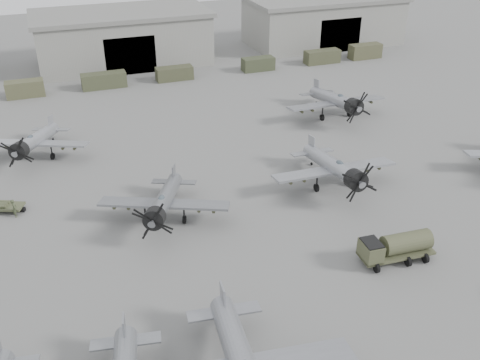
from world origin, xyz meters
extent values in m
plane|color=slate|center=(0.00, 0.00, 0.00)|extent=(220.00, 220.00, 0.00)
cube|color=gray|center=(0.00, 62.00, 4.00)|extent=(28.00, 14.00, 8.00)
cube|color=slate|center=(0.00, 62.00, 8.35)|extent=(29.00, 14.80, 0.70)
cube|color=black|center=(0.00, 55.20, 3.00)|extent=(8.12, 0.40, 6.00)
cube|color=gray|center=(38.00, 62.00, 4.00)|extent=(28.00, 14.00, 8.00)
cube|color=black|center=(38.00, 55.20, 3.00)|extent=(8.12, 0.40, 6.00)
cube|color=#494A30|center=(-16.34, 50.00, 1.18)|extent=(5.31, 2.20, 2.36)
cube|color=#3C402A|center=(-5.11, 50.00, 1.13)|extent=(6.61, 2.20, 2.27)
cube|color=#3D3F29|center=(5.78, 50.00, 1.03)|extent=(5.74, 2.20, 2.06)
cube|color=#383D28|center=(19.94, 50.00, 1.06)|extent=(5.31, 2.20, 2.12)
cube|color=#3E402A|center=(31.79, 50.00, 1.11)|extent=(6.15, 2.20, 2.23)
cube|color=#46462E|center=(40.28, 50.00, 1.24)|extent=(5.72, 2.20, 2.49)
cylinder|color=gray|center=(-4.78, -8.77, 2.42)|extent=(3.10, 11.74, 3.43)
cube|color=gray|center=(-4.13, -3.66, 2.59)|extent=(0.36, 1.83, 2.19)
cylinder|color=black|center=(-4.18, -3.99, 0.16)|extent=(0.17, 0.36, 0.35)
cylinder|color=gray|center=(-4.61, 11.47, 2.08)|extent=(5.39, 9.70, 2.95)
cylinder|color=black|center=(-6.43, 7.42, 2.78)|extent=(2.25, 2.09, 1.96)
cube|color=gray|center=(-4.84, 10.95, 1.84)|extent=(11.61, 6.73, 0.53)
cube|color=gray|center=(-2.80, 15.51, 2.23)|extent=(0.75, 1.48, 1.88)
ellipsoid|color=#3F4C54|center=(-5.23, 10.09, 2.93)|extent=(0.98, 1.26, 0.53)
cylinder|color=black|center=(-6.56, 11.51, 0.33)|extent=(0.55, 0.80, 0.75)
cylinder|color=black|center=(-3.29, 10.05, 0.33)|extent=(0.55, 0.80, 0.75)
cylinder|color=black|center=(-2.91, 15.25, 0.14)|extent=(0.23, 0.32, 0.30)
cylinder|color=#9A9CA2|center=(12.65, 11.80, 2.26)|extent=(1.90, 10.89, 3.20)
cylinder|color=black|center=(12.48, 7.00, 3.02)|extent=(2.00, 1.68, 2.13)
cube|color=#9A9CA2|center=(12.63, 11.19, 1.99)|extent=(12.85, 2.69, 0.57)
cube|color=#9A9CA2|center=(12.81, 16.61, 2.41)|extent=(0.18, 1.71, 2.04)
ellipsoid|color=#3F4C54|center=(12.59, 10.17, 3.18)|extent=(0.65, 1.25, 0.57)
cylinder|color=black|center=(10.68, 11.05, 0.36)|extent=(0.31, 0.83, 0.82)
cylinder|color=black|center=(14.56, 10.92, 0.36)|extent=(0.31, 0.83, 0.82)
cylinder|color=black|center=(12.80, 16.30, 0.15)|extent=(0.13, 0.33, 0.33)
cylinder|color=#9FA1A7|center=(-15.20, 29.04, 2.08)|extent=(5.26, 9.73, 2.94)
cylinder|color=black|center=(-16.96, 24.97, 2.78)|extent=(2.23, 2.08, 1.96)
cube|color=#9FA1A7|center=(-15.43, 28.52, 1.84)|extent=(11.63, 6.57, 0.53)
cube|color=#9FA1A7|center=(-13.45, 33.10, 2.22)|extent=(0.73, 1.48, 1.88)
ellipsoid|color=#3F4C54|center=(-15.80, 27.65, 2.93)|extent=(0.97, 1.26, 0.53)
cylinder|color=black|center=(-17.14, 29.05, 0.33)|extent=(0.54, 0.80, 0.75)
cylinder|color=black|center=(-13.86, 27.64, 0.33)|extent=(0.54, 0.80, 0.75)
cylinder|color=black|center=(-13.56, 32.84, 0.14)|extent=(0.22, 0.32, 0.30)
cylinder|color=#93949B|center=(21.89, 28.14, 2.34)|extent=(1.65, 11.27, 3.32)
cylinder|color=black|center=(21.87, 23.15, 3.13)|extent=(2.02, 1.69, 2.21)
cube|color=#93949B|center=(21.89, 27.50, 2.07)|extent=(13.28, 2.41, 0.60)
cube|color=#93949B|center=(21.92, 33.13, 2.51)|extent=(0.14, 1.77, 2.12)
ellipsoid|color=#3F4C54|center=(21.89, 26.44, 3.30)|extent=(0.64, 1.28, 0.59)
cylinder|color=black|center=(19.87, 27.30, 0.37)|extent=(0.30, 0.85, 0.85)
cylinder|color=black|center=(23.91, 27.28, 0.37)|extent=(0.30, 0.85, 0.85)
cylinder|color=black|center=(21.92, 32.81, 0.16)|extent=(0.13, 0.34, 0.34)
cube|color=gray|center=(-10.84, -3.92, 2.31)|extent=(0.40, 1.62, 1.95)
cylinder|color=black|center=(-10.89, -4.21, 0.15)|extent=(0.17, 0.33, 0.31)
cube|color=#45472F|center=(11.62, -1.23, 0.67)|extent=(6.35, 2.43, 0.22)
cube|color=#45472F|center=(9.22, -1.08, 1.38)|extent=(1.55, 2.13, 1.51)
cylinder|color=#45472F|center=(12.42, -1.28, 1.56)|extent=(4.19, 1.94, 1.69)
cube|color=black|center=(9.22, -1.08, 2.18)|extent=(1.44, 1.86, 0.13)
cylinder|color=black|center=(9.24, -2.11, 0.40)|extent=(0.32, 0.82, 0.80)
cylinder|color=black|center=(13.81, -0.34, 0.40)|extent=(0.32, 0.82, 0.80)
cube|color=#464B31|center=(-19.12, 17.99, 0.52)|extent=(4.64, 3.20, 0.21)
cylinder|color=black|center=(-19.12, 17.99, 0.23)|extent=(1.78, 1.15, 0.50)
imported|color=#3D452D|center=(-17.75, 16.48, 0.90)|extent=(0.49, 0.70, 1.80)
camera|label=1|loc=(-12.55, -29.99, 27.15)|focal=40.00mm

